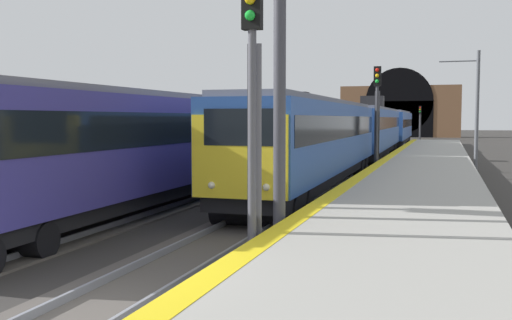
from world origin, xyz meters
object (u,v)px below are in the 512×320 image
object	(u,v)px
train_main_approaching	(372,130)
railway_signal_mid	(377,111)
train_adjacent_platform	(295,131)
railway_signal_near	(252,100)
railway_signal_far	(420,120)
overhead_signal_gantry	(118,19)
catenary_mast_near	(476,110)

from	to	relation	value
train_main_approaching	railway_signal_mid	world-z (taller)	railway_signal_mid
train_main_approaching	train_adjacent_platform	xyz separation A→B (m)	(-6.27, 4.45, 0.02)
train_main_approaching	railway_signal_near	distance (m)	34.87
railway_signal_mid	railway_signal_far	size ratio (longest dim) A/B	1.21
train_main_approaching	overhead_signal_gantry	distance (m)	33.07
railway_signal_far	catenary_mast_near	bearing A→B (deg)	6.05
catenary_mast_near	railway_signal_mid	bearing A→B (deg)	133.58
train_main_approaching	railway_signal_far	xyz separation A→B (m)	(40.80, -1.88, 0.70)
railway_signal_mid	railway_signal_far	world-z (taller)	railway_signal_mid
railway_signal_near	catenary_mast_near	distance (m)	26.82
railway_signal_far	catenary_mast_near	distance (m)	49.57
train_adjacent_platform	railway_signal_near	size ratio (longest dim) A/B	10.50
train_adjacent_platform	railway_signal_far	bearing A→B (deg)	-7.98
catenary_mast_near	train_adjacent_platform	bearing A→B (deg)	79.10
railway_signal_near	catenary_mast_near	xyz separation A→B (m)	(26.31, -5.22, 0.15)
railway_signal_near	train_adjacent_platform	bearing A→B (deg)	-167.50
train_adjacent_platform	overhead_signal_gantry	distance (m)	26.86
railway_signal_near	catenary_mast_near	bearing A→B (deg)	168.77
train_main_approaching	railway_signal_near	size ratio (longest dim) A/B	10.41
train_main_approaching	railway_signal_near	world-z (taller)	railway_signal_near
railway_signal_near	overhead_signal_gantry	xyz separation A→B (m)	(1.97, 4.10, 2.06)
overhead_signal_gantry	railway_signal_near	bearing A→B (deg)	-115.66
railway_signal_far	train_main_approaching	bearing A→B (deg)	-2.63
train_adjacent_platform	railway_signal_mid	world-z (taller)	railway_signal_mid
railway_signal_mid	overhead_signal_gantry	size ratio (longest dim) A/B	0.71
railway_signal_near	railway_signal_mid	distance (m)	21.33
railway_signal_near	railway_signal_mid	size ratio (longest dim) A/B	1.00
train_adjacent_platform	catenary_mast_near	world-z (taller)	catenary_mast_near
catenary_mast_near	overhead_signal_gantry	bearing A→B (deg)	159.04
train_adjacent_platform	catenary_mast_near	distance (m)	11.84
railway_signal_near	railway_signal_far	xyz separation A→B (m)	(75.60, -0.00, -0.56)
railway_signal_mid	overhead_signal_gantry	xyz separation A→B (m)	(-19.36, 4.10, 2.05)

